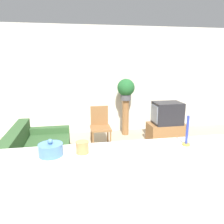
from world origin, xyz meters
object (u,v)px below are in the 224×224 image
Objects in this scene: television at (167,113)px; wooden_chair at (100,124)px; potted_plant at (126,89)px; decorative_bowl at (51,150)px; couch at (38,159)px.

television is 1.55m from wooden_chair.
potted_plant reaches higher than decorative_bowl.
wooden_chair is 1.15m from potted_plant.
potted_plant is at bearing 37.53° from wooden_chair.
couch is 1.65m from wooden_chair.
wooden_chair is at bearing 43.67° from couch.
potted_plant is (-0.81, 0.67, 0.49)m from television.
potted_plant is at bearing 66.24° from decorative_bowl.
couch is 3.18× the size of potted_plant.
television is 1.16m from potted_plant.
couch is 8.11× the size of decorative_bowl.
decorative_bowl is at bearing -105.28° from wooden_chair.
couch is 2.70m from potted_plant.
potted_plant reaches higher than wooden_chair.
television is (2.72, 1.02, 0.41)m from couch.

